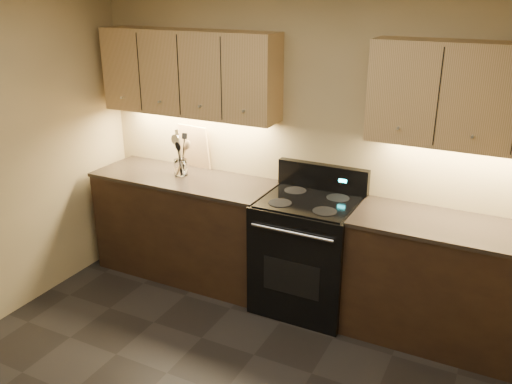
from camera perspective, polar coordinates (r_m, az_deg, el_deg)
wall_back at (r=4.40m, az=6.39°, el=5.17°), size 4.00×0.04×2.60m
counter_left at (r=4.91m, az=-7.37°, el=-3.51°), size 1.62×0.62×0.93m
counter_right at (r=4.20m, az=19.80°, el=-9.17°), size 1.46×0.62×0.93m
stove at (r=4.39m, az=5.46°, el=-6.34°), size 0.76×0.68×1.14m
upper_cab_left at (r=4.65m, az=-7.09°, el=12.32°), size 1.60×0.30×0.70m
upper_cab_right at (r=3.89m, az=22.53°, el=9.24°), size 1.44×0.30×0.70m
outlet_plate at (r=5.02m, az=-7.74°, el=4.98°), size 0.08×0.01×0.12m
utensil_crock at (r=4.77m, az=-7.93°, el=2.52°), size 0.12×0.12×0.14m
cutting_board at (r=4.92m, az=-6.52°, el=4.77°), size 0.32×0.10×0.39m
wooden_spoon at (r=4.75m, az=-8.30°, el=3.71°), size 0.15×0.11×0.31m
black_spoon at (r=4.76m, az=-7.94°, el=3.85°), size 0.11×0.16×0.32m
black_turner at (r=4.71m, az=-7.87°, el=4.00°), size 0.11×0.17×0.38m
steel_spatula at (r=4.72m, az=-7.73°, el=4.23°), size 0.19×0.15×0.41m
steel_skimmer at (r=4.70m, az=-7.73°, el=3.76°), size 0.19×0.12×0.35m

